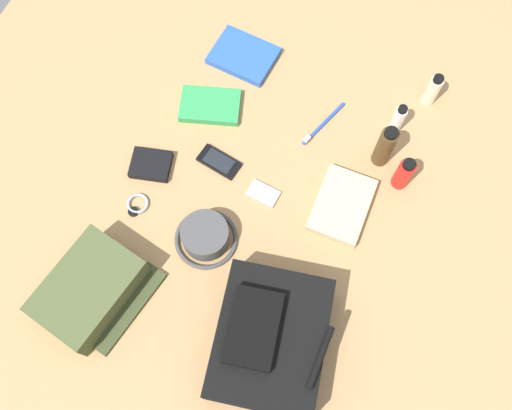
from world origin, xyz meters
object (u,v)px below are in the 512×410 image
Objects in this scene: folded_towel at (342,206)px; toothpaste_tube at (398,119)px; paperback_novel at (244,56)px; media_player at (264,194)px; toothbrush at (322,125)px; wristwatch at (137,205)px; cologne_bottle at (385,146)px; bucket_hat at (205,236)px; toiletry_pouch at (91,290)px; sunscreen_spray at (404,174)px; backpack at (269,339)px; cell_phone at (219,162)px; wallet at (151,165)px; travel_guidebook at (210,106)px; lotion_bottle at (433,90)px.

toothpaste_tube is at bearing 168.91° from folded_towel.
media_player is (0.39, 0.23, -0.01)m from paperback_novel.
toothpaste_tube is 0.65× the size of toothbrush.
wristwatch is at bearing -48.66° from toothpaste_tube.
paperback_novel is (-0.16, -0.49, -0.07)m from cologne_bottle.
bucket_hat is 1.50× the size of toothpaste_tube.
toothpaste_tube is at bearing 176.00° from cologne_bottle.
paperback_novel is at bearing -166.24° from bucket_hat.
toiletry_pouch is 0.88m from sunscreen_spray.
backpack is 2.92× the size of cell_phone.
paperback_novel is (-0.05, -0.50, -0.04)m from toothpaste_tube.
backpack is at bearing 54.46° from bucket_hat.
cologne_bottle is 1.30× the size of sunscreen_spray.
toothbrush is at bearing 113.50° from wallet.
bucket_hat is 0.41m from travel_guidebook.
folded_towel is (0.15, 0.46, 0.01)m from travel_guidebook.
toiletry_pouch is 1.73× the size of bucket_hat.
backpack is 0.70m from travel_guidebook.
toiletry_pouch is at bearing -16.66° from cell_phone.
sunscreen_spray is 0.71× the size of toothbrush.
backpack is 4.20× the size of media_player.
cell_phone is at bearing -104.48° from media_player.
toothpaste_tube is (0.13, -0.06, -0.00)m from lotion_bottle.
sunscreen_spray reaches higher than media_player.
media_player is (0.18, -0.33, -0.05)m from sunscreen_spray.
toiletry_pouch is 0.27m from wristwatch.
toothpaste_tube is at bearing -157.51° from sunscreen_spray.
bucket_hat is 0.47m from toothbrush.
toothbrush is (-0.26, 0.07, 0.00)m from media_player.
bucket_hat reaches higher than media_player.
toiletry_pouch is 1.47× the size of travel_guidebook.
backpack reaches higher than wallet.
toothbrush is at bearing -147.50° from folded_towel.
travel_guidebook is at bearing -91.19° from sunscreen_spray.
sunscreen_spray is (-0.61, 0.63, 0.01)m from toiletry_pouch.
toothbrush is at bearing -171.33° from backpack.
backpack is 0.57m from sunscreen_spray.
bucket_hat is at bearing -32.96° from lotion_bottle.
paperback_novel is at bearing -128.18° from folded_towel.
cell_phone is at bearing -89.10° from folded_towel.
wallet is 0.55× the size of folded_towel.
wristwatch is 0.36× the size of folded_towel.
toiletry_pouch is at bearing -34.44° from media_player.
backpack reaches higher than paperback_novel.
lotion_bottle is (-0.83, 0.16, -0.01)m from backpack.
bucket_hat is 0.27m from wallet.
toothpaste_tube is at bearing 171.93° from backpack.
cologne_bottle reaches higher than folded_towel.
lotion_bottle is 0.25m from cologne_bottle.
lotion_bottle reaches higher than bucket_hat.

